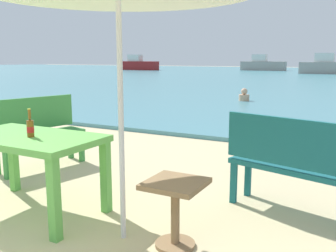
{
  "coord_description": "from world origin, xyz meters",
  "views": [
    {
      "loc": [
        1.76,
        -1.3,
        1.48
      ],
      "look_at": [
        -0.53,
        3.0,
        0.6
      ],
      "focal_mm": 40.58,
      "sensor_mm": 36.0,
      "label": 1
    }
  ],
  "objects_px": {
    "bench_teal_center": "(289,160)",
    "boat_fishing_trawler": "(329,66)",
    "side_table_wood": "(175,204)",
    "beer_bottle_amber": "(30,127)",
    "swimmer_person": "(244,96)",
    "boat_tanker": "(138,64)",
    "boat_sailboat": "(263,65)",
    "picnic_table_green": "(28,147)",
    "bench_green_right": "(37,128)"
  },
  "relations": [
    {
      "from": "bench_teal_center",
      "to": "boat_sailboat",
      "type": "bearing_deg",
      "value": 104.53
    },
    {
      "from": "boat_fishing_trawler",
      "to": "beer_bottle_amber",
      "type": "bearing_deg",
      "value": -89.08
    },
    {
      "from": "side_table_wood",
      "to": "bench_teal_center",
      "type": "bearing_deg",
      "value": 57.5
    },
    {
      "from": "boat_tanker",
      "to": "side_table_wood",
      "type": "bearing_deg",
      "value": -57.13
    },
    {
      "from": "bench_teal_center",
      "to": "swimmer_person",
      "type": "bearing_deg",
      "value": 109.31
    },
    {
      "from": "side_table_wood",
      "to": "bench_teal_center",
      "type": "height_order",
      "value": "bench_teal_center"
    },
    {
      "from": "swimmer_person",
      "to": "boat_fishing_trawler",
      "type": "height_order",
      "value": "boat_fishing_trawler"
    },
    {
      "from": "picnic_table_green",
      "to": "swimmer_person",
      "type": "distance_m",
      "value": 9.7
    },
    {
      "from": "bench_teal_center",
      "to": "boat_fishing_trawler",
      "type": "relative_size",
      "value": 0.26
    },
    {
      "from": "side_table_wood",
      "to": "boat_tanker",
      "type": "relative_size",
      "value": 0.12
    },
    {
      "from": "boat_fishing_trawler",
      "to": "boat_tanker",
      "type": "height_order",
      "value": "boat_fishing_trawler"
    },
    {
      "from": "swimmer_person",
      "to": "boat_fishing_trawler",
      "type": "relative_size",
      "value": 0.08
    },
    {
      "from": "boat_sailboat",
      "to": "boat_fishing_trawler",
      "type": "bearing_deg",
      "value": -39.92
    },
    {
      "from": "bench_green_right",
      "to": "boat_fishing_trawler",
      "type": "distance_m",
      "value": 31.95
    },
    {
      "from": "bench_green_right",
      "to": "boat_fishing_trawler",
      "type": "xyz_separation_m",
      "value": [
        0.67,
        31.94,
        0.18
      ]
    },
    {
      "from": "picnic_table_green",
      "to": "boat_tanker",
      "type": "bearing_deg",
      "value": 120.97
    },
    {
      "from": "beer_bottle_amber",
      "to": "bench_green_right",
      "type": "relative_size",
      "value": 0.21
    },
    {
      "from": "beer_bottle_amber",
      "to": "bench_teal_center",
      "type": "xyz_separation_m",
      "value": [
        2.12,
        1.11,
        -0.31
      ]
    },
    {
      "from": "beer_bottle_amber",
      "to": "boat_tanker",
      "type": "bearing_deg",
      "value": 121.05
    },
    {
      "from": "bench_teal_center",
      "to": "boat_tanker",
      "type": "relative_size",
      "value": 0.27
    },
    {
      "from": "beer_bottle_amber",
      "to": "swimmer_person",
      "type": "height_order",
      "value": "beer_bottle_amber"
    },
    {
      "from": "boat_sailboat",
      "to": "boat_tanker",
      "type": "bearing_deg",
      "value": -158.8
    },
    {
      "from": "beer_bottle_amber",
      "to": "swimmer_person",
      "type": "relative_size",
      "value": 0.65
    },
    {
      "from": "bench_teal_center",
      "to": "boat_fishing_trawler",
      "type": "xyz_separation_m",
      "value": [
        -2.65,
        32.03,
        0.18
      ]
    },
    {
      "from": "side_table_wood",
      "to": "boat_sailboat",
      "type": "xyz_separation_m",
      "value": [
        -9.2,
        39.1,
        0.34
      ]
    },
    {
      "from": "bench_teal_center",
      "to": "swimmer_person",
      "type": "xyz_separation_m",
      "value": [
        -3.01,
        8.58,
        -0.3
      ]
    },
    {
      "from": "side_table_wood",
      "to": "boat_fishing_trawler",
      "type": "distance_m",
      "value": 33.13
    },
    {
      "from": "picnic_table_green",
      "to": "swimmer_person",
      "type": "xyz_separation_m",
      "value": [
        -0.8,
        9.66,
        -0.41
      ]
    },
    {
      "from": "boat_sailboat",
      "to": "bench_teal_center",
      "type": "bearing_deg",
      "value": -75.47
    },
    {
      "from": "bench_green_right",
      "to": "swimmer_person",
      "type": "bearing_deg",
      "value": 87.85
    },
    {
      "from": "boat_fishing_trawler",
      "to": "boat_tanker",
      "type": "bearing_deg",
      "value": 176.99
    },
    {
      "from": "picnic_table_green",
      "to": "swimmer_person",
      "type": "bearing_deg",
      "value": 94.74
    },
    {
      "from": "boat_sailboat",
      "to": "side_table_wood",
      "type": "bearing_deg",
      "value": -76.75
    },
    {
      "from": "beer_bottle_amber",
      "to": "boat_tanker",
      "type": "distance_m",
      "value": 39.91
    },
    {
      "from": "bench_teal_center",
      "to": "swimmer_person",
      "type": "distance_m",
      "value": 9.1
    },
    {
      "from": "bench_teal_center",
      "to": "boat_fishing_trawler",
      "type": "bearing_deg",
      "value": 94.73
    },
    {
      "from": "side_table_wood",
      "to": "boat_fishing_trawler",
      "type": "bearing_deg",
      "value": 93.45
    },
    {
      "from": "picnic_table_green",
      "to": "boat_fishing_trawler",
      "type": "distance_m",
      "value": 33.1
    },
    {
      "from": "bench_teal_center",
      "to": "boat_tanker",
      "type": "height_order",
      "value": "boat_tanker"
    },
    {
      "from": "beer_bottle_amber",
      "to": "bench_teal_center",
      "type": "distance_m",
      "value": 2.41
    },
    {
      "from": "beer_bottle_amber",
      "to": "side_table_wood",
      "type": "xyz_separation_m",
      "value": [
        1.46,
        0.07,
        -0.5
      ]
    },
    {
      "from": "side_table_wood",
      "to": "boat_sailboat",
      "type": "distance_m",
      "value": 40.17
    },
    {
      "from": "side_table_wood",
      "to": "boat_fishing_trawler",
      "type": "height_order",
      "value": "boat_fishing_trawler"
    },
    {
      "from": "bench_green_right",
      "to": "side_table_wood",
      "type": "bearing_deg",
      "value": -22.82
    },
    {
      "from": "swimmer_person",
      "to": "boat_fishing_trawler",
      "type": "bearing_deg",
      "value": 89.13
    },
    {
      "from": "bench_teal_center",
      "to": "boat_sailboat",
      "type": "relative_size",
      "value": 0.26
    },
    {
      "from": "side_table_wood",
      "to": "boat_sailboat",
      "type": "bearing_deg",
      "value": 103.25
    },
    {
      "from": "swimmer_person",
      "to": "boat_fishing_trawler",
      "type": "distance_m",
      "value": 23.45
    },
    {
      "from": "beer_bottle_amber",
      "to": "swimmer_person",
      "type": "xyz_separation_m",
      "value": [
        -0.89,
        9.7,
        -0.61
      ]
    },
    {
      "from": "side_table_wood",
      "to": "picnic_table_green",
      "type": "bearing_deg",
      "value": -178.68
    }
  ]
}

